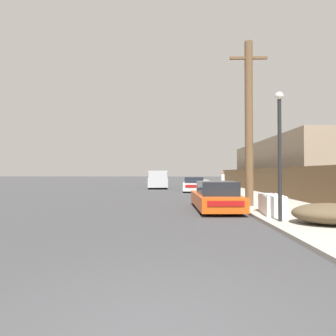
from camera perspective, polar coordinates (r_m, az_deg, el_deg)
name	(u,v)px	position (r m, az deg, el deg)	size (l,w,h in m)	color
sidewalk_curb	(225,189)	(26.53, 12.38, -4.51)	(4.20, 63.00, 0.12)	#9E998E
discarded_fridge	(272,204)	(10.86, 21.68, -7.35)	(0.92, 1.82, 0.76)	white
parked_sports_car_red	(215,197)	(12.17, 10.29, -6.21)	(1.91, 4.48, 1.31)	#E05114
car_parked_mid	(194,185)	(23.59, 5.62, -3.64)	(2.09, 4.14, 1.30)	silver
pickup_truck	(157,180)	(28.11, -2.30, -2.55)	(2.45, 5.44, 1.89)	silver
utility_pole	(249,122)	(13.39, 17.20, 9.59)	(1.80, 0.38, 7.92)	brown
street_lamp	(280,145)	(9.31, 23.13, 4.61)	(0.26, 0.26, 4.22)	#232326
brush_pile	(330,214)	(9.57, 31.83, -8.43)	(2.29, 1.59, 0.63)	brown
wooden_fence	(263,180)	(21.90, 20.05, -2.56)	(0.08, 33.65, 1.92)	brown
building_right_house	(289,166)	(28.46, 24.93, 0.48)	(6.00, 18.01, 4.77)	gray
pedestrian	(223,180)	(25.30, 11.86, -2.60)	(0.34, 0.34, 1.68)	#282D42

